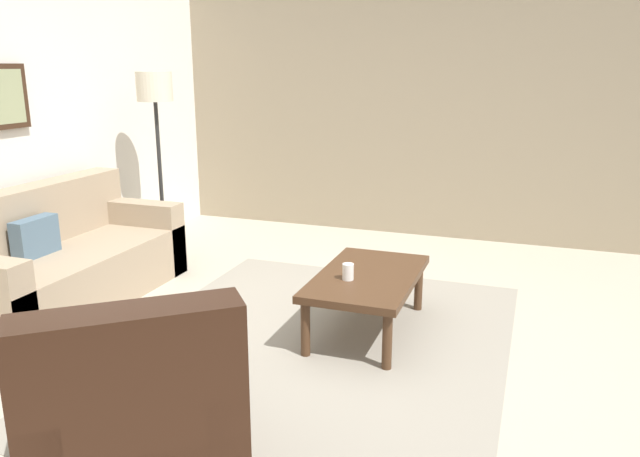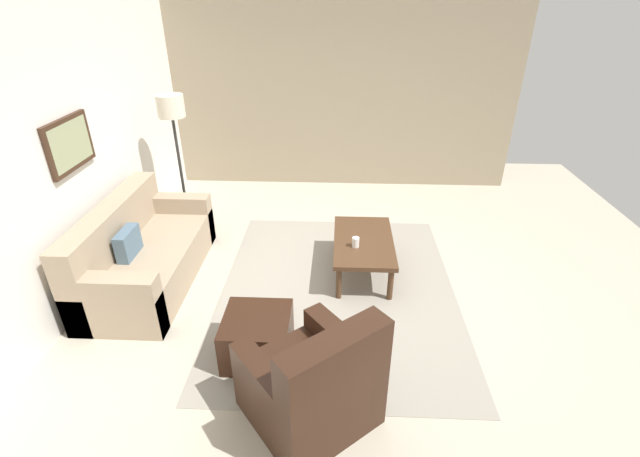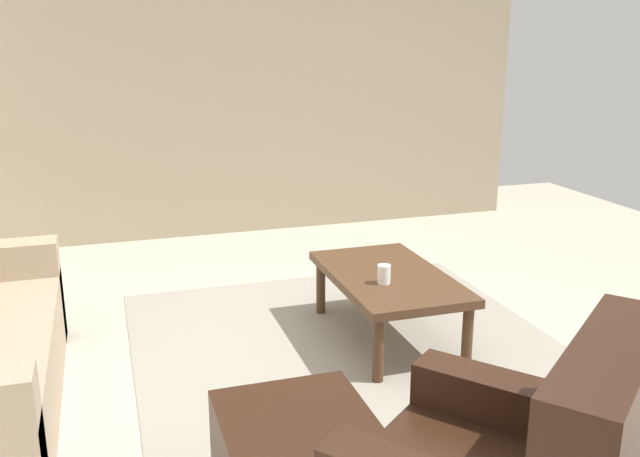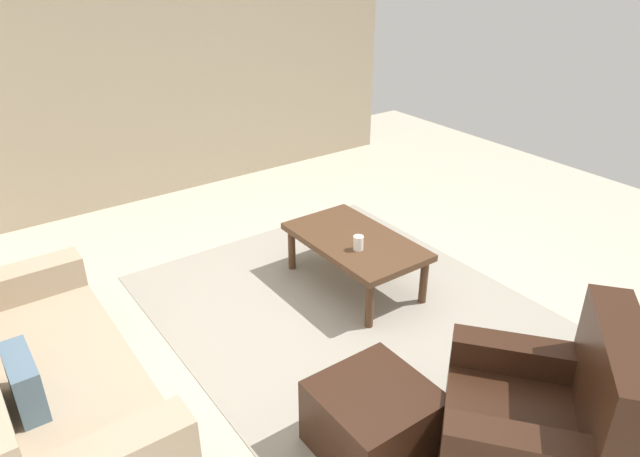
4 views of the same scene
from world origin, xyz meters
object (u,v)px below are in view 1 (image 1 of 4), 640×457
(armchair_leather, at_px, (137,438))
(ottoman, at_px, (129,369))
(coffee_table, at_px, (367,281))
(cup, at_px, (348,272))
(couch_main, at_px, (57,264))
(lamp_standing, at_px, (156,106))

(armchair_leather, relative_size, ottoman, 2.01)
(coffee_table, xyz_separation_m, cup, (-0.15, 0.09, 0.11))
(couch_main, height_order, armchair_leather, armchair_leather)
(couch_main, bearing_deg, coffee_table, -83.71)
(couch_main, xyz_separation_m, cup, (0.11, -2.28, 0.17))
(couch_main, xyz_separation_m, armchair_leather, (-1.71, -1.95, 0.01))
(ottoman, height_order, lamp_standing, lamp_standing)
(coffee_table, xyz_separation_m, lamp_standing, (1.04, 2.29, 1.05))
(couch_main, distance_m, armchair_leather, 2.60)
(armchair_leather, height_order, ottoman, armchair_leather)
(armchair_leather, distance_m, ottoman, 0.83)
(cup, distance_m, lamp_standing, 2.67)
(ottoman, bearing_deg, couch_main, 53.27)
(ottoman, bearing_deg, coffee_table, -35.36)
(ottoman, relative_size, coffee_table, 0.51)
(ottoman, distance_m, cup, 1.48)
(armchair_leather, bearing_deg, lamp_standing, 31.85)
(cup, relative_size, lamp_standing, 0.06)
(couch_main, bearing_deg, lamp_standing, -3.71)
(ottoman, height_order, coffee_table, coffee_table)
(couch_main, height_order, ottoman, couch_main)
(armchair_leather, bearing_deg, ottoman, 39.13)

